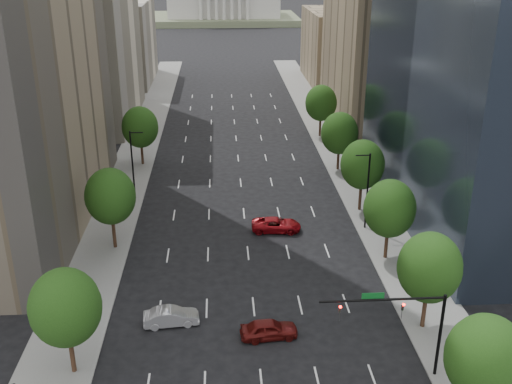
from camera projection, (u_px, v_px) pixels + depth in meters
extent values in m
cube|color=slate|center=(113.00, 216.00, 70.90)|extent=(6.00, 200.00, 0.15)
cube|color=slate|center=(371.00, 209.00, 72.68)|extent=(6.00, 200.00, 0.15)
cube|color=beige|center=(88.00, 21.00, 103.31)|extent=(14.00, 30.00, 35.00)
cube|color=beige|center=(120.00, 42.00, 136.98)|extent=(14.00, 26.00, 18.00)
cube|color=#8C7759|center=(377.00, 36.00, 104.36)|extent=(14.00, 30.00, 30.00)
cube|color=#8C7759|center=(339.00, 47.00, 137.46)|extent=(14.00, 26.00, 16.00)
ellipsoid|color=#15320D|center=(486.00, 358.00, 38.29)|extent=(5.20, 5.20, 5.98)
cylinder|color=#382316|center=(425.00, 307.00, 49.73)|extent=(0.36, 0.36, 4.00)
ellipsoid|color=#15320D|center=(430.00, 268.00, 48.29)|extent=(5.20, 5.20, 5.98)
cylinder|color=#382316|center=(386.00, 241.00, 60.81)|extent=(0.36, 0.36, 3.90)
ellipsoid|color=#15320D|center=(390.00, 208.00, 59.40)|extent=(5.20, 5.20, 5.98)
cylinder|color=#382316|center=(360.00, 195.00, 71.83)|extent=(0.36, 0.36, 4.10)
ellipsoid|color=#15320D|center=(362.00, 165.00, 70.35)|extent=(5.20, 5.20, 5.98)
cylinder|color=#382316|center=(338.00, 157.00, 84.79)|extent=(0.36, 0.36, 3.80)
ellipsoid|color=#15320D|center=(340.00, 133.00, 83.42)|extent=(5.20, 5.20, 5.98)
cylinder|color=#382316|center=(320.00, 125.00, 99.50)|extent=(0.36, 0.36, 4.00)
ellipsoid|color=#15320D|center=(321.00, 103.00, 98.06)|extent=(5.20, 5.20, 5.98)
cylinder|color=#382316|center=(72.00, 350.00, 44.44)|extent=(0.36, 0.36, 4.00)
ellipsoid|color=#15320D|center=(65.00, 307.00, 43.00)|extent=(5.20, 5.20, 5.98)
cylinder|color=#382316|center=(114.00, 230.00, 62.85)|extent=(0.36, 0.36, 4.15)
ellipsoid|color=#15320D|center=(110.00, 196.00, 61.35)|extent=(5.20, 5.20, 5.98)
cylinder|color=#382316|center=(142.00, 152.00, 86.85)|extent=(0.36, 0.36, 3.95)
ellipsoid|color=#15320D|center=(140.00, 127.00, 85.43)|extent=(5.20, 5.20, 5.98)
cylinder|color=black|center=(367.00, 192.00, 66.26)|extent=(0.20, 0.20, 9.00)
cylinder|color=black|center=(363.00, 155.00, 64.56)|extent=(1.60, 0.14, 0.14)
cylinder|color=black|center=(133.00, 166.00, 73.93)|extent=(0.20, 0.20, 9.00)
cylinder|color=black|center=(136.00, 133.00, 72.32)|extent=(1.60, 0.14, 0.14)
cylinder|color=black|center=(440.00, 336.00, 43.57)|extent=(0.24, 0.24, 7.00)
cylinder|color=black|center=(382.00, 300.00, 42.05)|extent=(9.00, 0.18, 0.18)
imported|color=black|center=(403.00, 306.00, 42.34)|extent=(0.18, 0.22, 1.10)
imported|color=black|center=(340.00, 308.00, 42.09)|extent=(0.18, 0.22, 1.10)
sphere|color=#FF0C07|center=(404.00, 305.00, 42.10)|extent=(0.20, 0.20, 0.20)
sphere|color=#FF0C07|center=(340.00, 307.00, 41.84)|extent=(0.20, 0.20, 0.20)
cube|color=#0C591E|center=(373.00, 296.00, 41.87)|extent=(1.60, 0.06, 0.45)
cube|color=#596647|center=(224.00, 19.00, 246.46)|extent=(60.00, 40.00, 2.50)
cube|color=silver|center=(224.00, 0.00, 243.68)|extent=(44.00, 26.00, 12.00)
ellipsoid|color=olive|center=(64.00, 19.00, 537.41)|extent=(380.00, 342.00, 190.00)
ellipsoid|color=olive|center=(261.00, 23.00, 587.93)|extent=(440.00, 396.00, 240.00)
ellipsoid|color=olive|center=(419.00, 10.00, 631.83)|extent=(360.00, 324.00, 200.00)
imported|color=#53100D|center=(269.00, 329.00, 48.91)|extent=(4.87, 2.33, 1.60)
imported|color=#A8A8AD|center=(171.00, 317.00, 50.61)|extent=(4.81, 2.11, 1.54)
imported|color=maroon|center=(276.00, 225.00, 67.14)|extent=(5.72, 2.98, 1.54)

